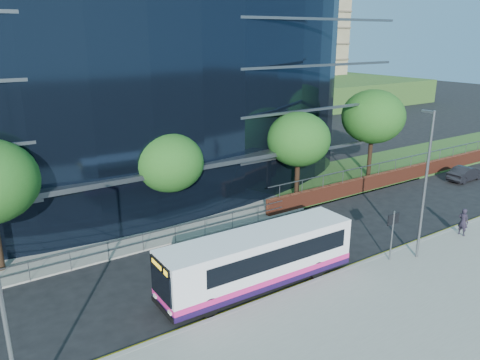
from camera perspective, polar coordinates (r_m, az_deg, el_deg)
ground at (r=24.81m, az=8.11°, el=-11.14°), size 200.00×200.00×0.00m
pavement_near at (r=21.88m, az=17.20°, el=-15.80°), size 80.00×8.00×0.15m
kerb at (r=24.14m, az=9.73°, el=-11.87°), size 80.00×0.25×0.16m
yellow_line_outer at (r=24.30m, az=9.39°, el=-11.84°), size 80.00×0.08×0.01m
yellow_line_inner at (r=24.39m, az=9.15°, el=-11.71°), size 80.00×0.08×0.01m
far_forecourt at (r=30.73m, az=-14.56°, el=-5.65°), size 50.00×8.00×0.10m
grass_verge at (r=48.76m, az=20.68°, el=2.32°), size 36.00×8.00×0.12m
glass_office at (r=38.59m, az=-17.71°, el=10.95°), size 44.00×23.10×16.00m
retaining_wall at (r=43.40m, az=21.57°, el=1.21°), size 34.00×0.40×2.11m
guard_railings at (r=26.37m, az=-15.80°, el=-7.87°), size 24.00×0.05×1.10m
apartment_block at (r=86.93m, az=-1.35°, el=16.90°), size 60.00×42.00×30.00m
street_sign at (r=25.99m, az=18.13°, el=-5.27°), size 0.85×0.09×2.80m
tree_far_b at (r=29.12m, az=-8.62°, el=2.11°), size 4.29×4.29×6.05m
tree_far_c at (r=33.99m, az=7.15°, el=4.93°), size 4.62×4.62×6.51m
tree_far_d at (r=40.90m, az=15.92°, el=7.43°), size 5.28×5.28×7.44m
tree_dist_e at (r=68.55m, az=0.86°, el=11.28°), size 4.62×4.62×6.51m
tree_dist_f at (r=80.20m, az=9.66°, el=11.70°), size 4.29×4.29×6.05m
streetlight_west at (r=15.65m, az=-27.14°, el=-12.63°), size 0.15×0.77×8.00m
streetlight_east at (r=26.09m, az=21.65°, el=-0.21°), size 0.15×0.77×8.00m
city_bus at (r=22.88m, az=2.39°, el=-9.47°), size 10.14×2.48×2.73m
parked_car at (r=43.51m, az=25.81°, el=0.73°), size 3.80×1.43×1.24m
pedestrian at (r=31.21m, az=25.55°, el=-4.61°), size 0.43×0.64×1.70m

